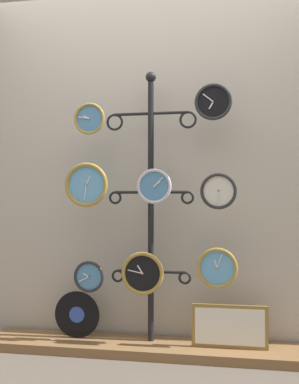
{
  "coord_description": "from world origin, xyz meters",
  "views": [
    {
      "loc": [
        0.53,
        -2.56,
        0.97
      ],
      "look_at": [
        0.0,
        0.36,
        1.05
      ],
      "focal_mm": 42.0,
      "sensor_mm": 36.0,
      "label": 1
    }
  ],
  "objects": [
    {
      "name": "clock_bottom_center",
      "position": [
        -0.04,
        0.32,
        0.52
      ],
      "size": [
        0.28,
        0.04,
        0.28
      ],
      "color": "black"
    },
    {
      "name": "display_stand",
      "position": [
        0.0,
        0.41,
        0.7
      ],
      "size": [
        0.62,
        0.34,
        1.87
      ],
      "color": "black",
      "rests_on": "ground_plane"
    },
    {
      "name": "clock_middle_right",
      "position": [
        0.45,
        0.31,
        1.05
      ],
      "size": [
        0.23,
        0.04,
        0.23
      ],
      "color": "silver"
    },
    {
      "name": "clock_top_right",
      "position": [
        0.42,
        0.33,
        1.62
      ],
      "size": [
        0.24,
        0.04,
        0.24
      ],
      "color": "black"
    },
    {
      "name": "clock_bottom_left",
      "position": [
        -0.4,
        0.32,
        0.49
      ],
      "size": [
        0.21,
        0.04,
        0.21
      ],
      "color": "#4C84B2"
    },
    {
      "name": "low_shelf",
      "position": [
        0.0,
        0.35,
        0.03
      ],
      "size": [
        2.2,
        0.36,
        0.06
      ],
      "color": "brown",
      "rests_on": "ground_plane"
    },
    {
      "name": "shop_wall",
      "position": [
        0.0,
        0.57,
        1.4
      ],
      "size": [
        4.4,
        0.04,
        2.8
      ],
      "color": "#BCB2A3",
      "rests_on": "ground_plane"
    },
    {
      "name": "clock_middle_center",
      "position": [
        0.04,
        0.32,
        1.09
      ],
      "size": [
        0.23,
        0.04,
        0.23
      ],
      "color": "#4C84B2"
    },
    {
      "name": "clock_top_left",
      "position": [
        -0.4,
        0.32,
        1.54
      ],
      "size": [
        0.21,
        0.04,
        0.21
      ],
      "color": "#4C84B2"
    },
    {
      "name": "clock_bottom_right",
      "position": [
        0.44,
        0.32,
        0.57
      ],
      "size": [
        0.26,
        0.04,
        0.26
      ],
      "color": "#60A8DB"
    },
    {
      "name": "picture_frame",
      "position": [
        0.52,
        0.34,
        0.2
      ],
      "size": [
        0.48,
        0.02,
        0.27
      ],
      "color": "olive",
      "rests_on": "low_shelf"
    },
    {
      "name": "vinyl_record",
      "position": [
        -0.5,
        0.37,
        0.22
      ],
      "size": [
        0.32,
        0.01,
        0.32
      ],
      "color": "black",
      "rests_on": "low_shelf"
    },
    {
      "name": "clock_middle_left",
      "position": [
        -0.42,
        0.32,
        1.1
      ],
      "size": [
        0.3,
        0.04,
        0.3
      ],
      "color": "#60A8DB"
    },
    {
      "name": "ground_plane",
      "position": [
        0.0,
        0.0,
        0.0
      ],
      "size": [
        12.0,
        12.0,
        0.0
      ],
      "primitive_type": "plane",
      "color": "brown"
    }
  ]
}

